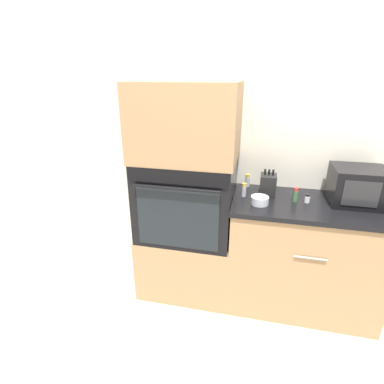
{
  "coord_description": "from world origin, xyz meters",
  "views": [
    {
      "loc": [
        0.16,
        -1.9,
        1.84
      ],
      "look_at": [
        -0.33,
        0.21,
        0.97
      ],
      "focal_mm": 28.0,
      "sensor_mm": 36.0,
      "label": 1
    }
  ],
  "objects_px": {
    "wall_oven": "(187,197)",
    "microwave": "(358,186)",
    "condiment_jar_near": "(307,198)",
    "condiment_jar_mid": "(248,180)",
    "condiment_jar_far": "(244,190)",
    "bowl": "(260,200)",
    "condiment_jar_back": "(295,195)",
    "knife_block": "(268,185)"
  },
  "relations": [
    {
      "from": "wall_oven",
      "to": "condiment_jar_far",
      "type": "relative_size",
      "value": 6.95
    },
    {
      "from": "wall_oven",
      "to": "condiment_jar_mid",
      "type": "xyz_separation_m",
      "value": [
        0.47,
        0.26,
        0.1
      ]
    },
    {
      "from": "knife_block",
      "to": "condiment_jar_near",
      "type": "bearing_deg",
      "value": -14.85
    },
    {
      "from": "bowl",
      "to": "condiment_jar_back",
      "type": "xyz_separation_m",
      "value": [
        0.26,
        0.11,
        0.02
      ]
    },
    {
      "from": "knife_block",
      "to": "condiment_jar_back",
      "type": "height_order",
      "value": "knife_block"
    },
    {
      "from": "microwave",
      "to": "condiment_jar_mid",
      "type": "xyz_separation_m",
      "value": [
        -0.8,
        0.18,
        -0.08
      ]
    },
    {
      "from": "wall_oven",
      "to": "bowl",
      "type": "xyz_separation_m",
      "value": [
        0.58,
        -0.1,
        0.07
      ]
    },
    {
      "from": "condiment_jar_far",
      "to": "condiment_jar_back",
      "type": "xyz_separation_m",
      "value": [
        0.38,
        -0.01,
        0.0
      ]
    },
    {
      "from": "wall_oven",
      "to": "knife_block",
      "type": "relative_size",
      "value": 3.52
    },
    {
      "from": "wall_oven",
      "to": "condiment_jar_mid",
      "type": "distance_m",
      "value": 0.55
    },
    {
      "from": "knife_block",
      "to": "condiment_jar_mid",
      "type": "height_order",
      "value": "knife_block"
    },
    {
      "from": "knife_block",
      "to": "condiment_jar_back",
      "type": "distance_m",
      "value": 0.22
    },
    {
      "from": "microwave",
      "to": "bowl",
      "type": "bearing_deg",
      "value": -165.33
    },
    {
      "from": "condiment_jar_far",
      "to": "bowl",
      "type": "bearing_deg",
      "value": -44.67
    },
    {
      "from": "condiment_jar_near",
      "to": "knife_block",
      "type": "bearing_deg",
      "value": 165.15
    },
    {
      "from": "wall_oven",
      "to": "condiment_jar_back",
      "type": "relative_size",
      "value": 6.83
    },
    {
      "from": "microwave",
      "to": "condiment_jar_mid",
      "type": "bearing_deg",
      "value": 167.61
    },
    {
      "from": "bowl",
      "to": "condiment_jar_mid",
      "type": "xyz_separation_m",
      "value": [
        -0.11,
        0.36,
        0.02
      ]
    },
    {
      "from": "knife_block",
      "to": "condiment_jar_near",
      "type": "height_order",
      "value": "knife_block"
    },
    {
      "from": "knife_block",
      "to": "condiment_jar_far",
      "type": "xyz_separation_m",
      "value": [
        -0.18,
        -0.06,
        -0.03
      ]
    },
    {
      "from": "condiment_jar_near",
      "to": "condiment_jar_back",
      "type": "xyz_separation_m",
      "value": [
        -0.09,
        0.0,
        0.02
      ]
    },
    {
      "from": "wall_oven",
      "to": "condiment_jar_near",
      "type": "xyz_separation_m",
      "value": [
        0.93,
        0.01,
        0.08
      ]
    },
    {
      "from": "condiment_jar_mid",
      "to": "condiment_jar_back",
      "type": "bearing_deg",
      "value": -33.92
    },
    {
      "from": "condiment_jar_mid",
      "to": "condiment_jar_near",
      "type": "bearing_deg",
      "value": -28.52
    },
    {
      "from": "wall_oven",
      "to": "bowl",
      "type": "distance_m",
      "value": 0.59
    },
    {
      "from": "condiment_jar_far",
      "to": "condiment_jar_mid",
      "type": "bearing_deg",
      "value": 86.27
    },
    {
      "from": "wall_oven",
      "to": "bowl",
      "type": "relative_size",
      "value": 5.74
    },
    {
      "from": "knife_block",
      "to": "condiment_jar_mid",
      "type": "bearing_deg",
      "value": 133.93
    },
    {
      "from": "wall_oven",
      "to": "condiment_jar_near",
      "type": "bearing_deg",
      "value": 0.46
    },
    {
      "from": "wall_oven",
      "to": "bowl",
      "type": "height_order",
      "value": "wall_oven"
    },
    {
      "from": "microwave",
      "to": "condiment_jar_far",
      "type": "height_order",
      "value": "microwave"
    },
    {
      "from": "wall_oven",
      "to": "knife_block",
      "type": "distance_m",
      "value": 0.66
    },
    {
      "from": "condiment_jar_near",
      "to": "condiment_jar_back",
      "type": "height_order",
      "value": "condiment_jar_back"
    },
    {
      "from": "wall_oven",
      "to": "microwave",
      "type": "distance_m",
      "value": 1.29
    },
    {
      "from": "condiment_jar_mid",
      "to": "condiment_jar_far",
      "type": "relative_size",
      "value": 0.99
    },
    {
      "from": "condiment_jar_near",
      "to": "condiment_jar_back",
      "type": "relative_size",
      "value": 0.6
    },
    {
      "from": "microwave",
      "to": "condiment_jar_mid",
      "type": "height_order",
      "value": "microwave"
    },
    {
      "from": "condiment_jar_near",
      "to": "condiment_jar_far",
      "type": "bearing_deg",
      "value": 178.38
    },
    {
      "from": "bowl",
      "to": "condiment_jar_mid",
      "type": "bearing_deg",
      "value": 106.97
    },
    {
      "from": "condiment_jar_near",
      "to": "condiment_jar_mid",
      "type": "distance_m",
      "value": 0.52
    },
    {
      "from": "condiment_jar_mid",
      "to": "wall_oven",
      "type": "bearing_deg",
      "value": -151.52
    },
    {
      "from": "wall_oven",
      "to": "condiment_jar_near",
      "type": "relative_size",
      "value": 11.3
    }
  ]
}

